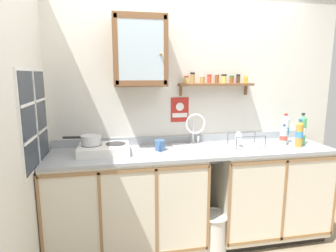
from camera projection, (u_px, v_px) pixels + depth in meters
name	position (u px, v px, depth m)	size (l,w,h in m)	color
back_wall	(186.00, 113.00, 2.94)	(3.31, 0.07, 2.54)	silver
side_wall_left	(10.00, 140.00, 1.76)	(0.05, 3.45, 2.54)	silver
lower_cabinet_run	(127.00, 204.00, 2.65)	(1.41, 0.60, 0.94)	black
lower_cabinet_run_right	(267.00, 192.00, 2.92)	(1.11, 0.60, 0.94)	black
countertop	(194.00, 151.00, 2.68)	(2.67, 0.63, 0.03)	#9EA3A8
backsplash	(186.00, 139.00, 2.95)	(2.67, 0.02, 0.08)	#9EA3A8
sink	(200.00, 148.00, 2.74)	(0.51, 0.41, 0.43)	silver
hot_plate_stove	(104.00, 149.00, 2.53)	(0.45, 0.34, 0.08)	silver
saucepan	(91.00, 140.00, 2.52)	(0.33, 0.18, 0.08)	silver
bottle_water_clear_0	(283.00, 136.00, 2.83)	(0.07, 0.07, 0.21)	silver
bottle_opaque_white_1	(285.00, 129.00, 2.92)	(0.08, 0.08, 0.31)	white
bottle_soda_green_2	(302.00, 130.00, 2.86)	(0.08, 0.08, 0.32)	#4CB266
bottle_juice_amber_3	(299.00, 134.00, 2.76)	(0.07, 0.07, 0.27)	gold
dish_rack	(245.00, 144.00, 2.77)	(0.32, 0.22, 0.15)	#B2B2B7
mug	(160.00, 145.00, 2.64)	(0.09, 0.13, 0.10)	#3F6699
wall_cabinet	(140.00, 51.00, 2.57)	(0.48, 0.32, 0.63)	brown
spice_shelf	(216.00, 83.00, 2.85)	(0.76, 0.14, 0.23)	brown
warning_sign	(180.00, 110.00, 2.89)	(0.18, 0.01, 0.25)	#B2261E
window	(34.00, 118.00, 2.21)	(0.03, 0.75, 0.77)	#262D38
trash_bin	(213.00, 232.00, 2.67)	(0.29, 0.29, 0.39)	silver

